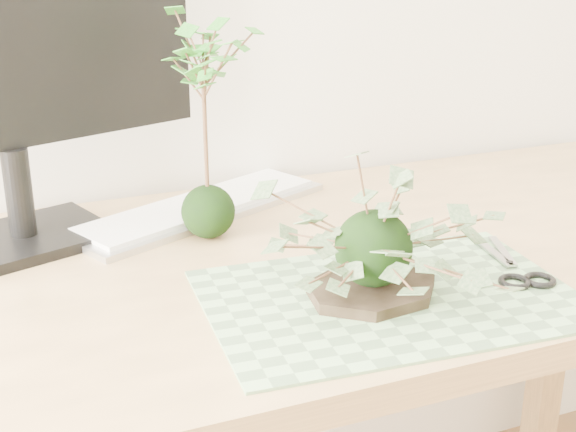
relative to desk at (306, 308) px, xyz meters
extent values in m
cube|color=tan|center=(0.00, 0.00, 0.07)|extent=(1.60, 0.70, 0.04)
cube|color=tan|center=(0.74, 0.29, -0.30)|extent=(0.06, 0.06, 0.70)
cube|color=#557750|center=(0.04, -0.17, 0.09)|extent=(0.50, 0.35, 0.00)
cylinder|color=black|center=(0.02, -0.16, 0.10)|extent=(0.20, 0.20, 0.01)
sphere|color=black|center=(0.02, -0.16, 0.16)|extent=(0.10, 0.10, 0.10)
sphere|color=black|center=(-0.11, 0.12, 0.13)|extent=(0.08, 0.08, 0.08)
cylinder|color=#513621|center=(-0.11, 0.12, 0.25)|extent=(0.01, 0.01, 0.20)
cube|color=#B7B7B7|center=(-0.09, 0.23, 0.09)|extent=(0.48, 0.31, 0.01)
cube|color=white|center=(-0.09, 0.23, 0.10)|extent=(0.44, 0.28, 0.01)
cube|color=black|center=(-0.38, 0.19, 0.10)|extent=(0.29, 0.24, 0.02)
cylinder|color=black|center=(-0.38, 0.19, 0.17)|extent=(0.04, 0.04, 0.13)
cube|color=gray|center=(0.23, -0.11, 0.09)|extent=(0.03, 0.11, 0.00)
cube|color=gray|center=(0.25, -0.11, 0.09)|extent=(0.05, 0.10, 0.00)
torus|color=black|center=(0.22, -0.21, 0.10)|extent=(0.05, 0.05, 0.01)
torus|color=black|center=(0.26, -0.21, 0.10)|extent=(0.05, 0.05, 0.01)
camera|label=1|loc=(-0.43, -0.99, 0.55)|focal=50.00mm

